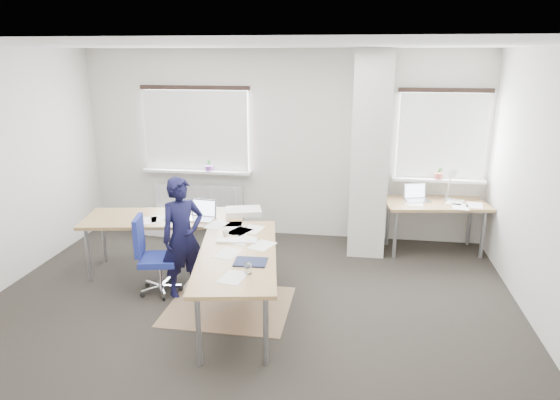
% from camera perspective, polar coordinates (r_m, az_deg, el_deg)
% --- Properties ---
extents(ground, '(6.00, 6.00, 0.00)m').
position_cam_1_polar(ground, '(5.65, -3.78, -12.44)').
color(ground, black).
rests_on(ground, ground).
extents(room_shell, '(6.04, 5.04, 2.82)m').
position_cam_1_polar(room_shell, '(5.45, -1.21, 6.08)').
color(room_shell, beige).
rests_on(room_shell, ground).
extents(floor_mat, '(1.36, 1.15, 0.01)m').
position_cam_1_polar(floor_mat, '(5.74, -5.84, -11.96)').
color(floor_mat, '#8D6D4D').
rests_on(floor_mat, ground).
extents(white_crate, '(0.60, 0.46, 0.33)m').
position_cam_1_polar(white_crate, '(8.10, -13.51, -2.47)').
color(white_crate, white).
rests_on(white_crate, ground).
extents(desk_main, '(2.82, 2.63, 0.96)m').
position_cam_1_polar(desk_main, '(5.88, -8.89, -4.00)').
color(desk_main, olive).
rests_on(desk_main, ground).
extents(desk_side, '(1.49, 0.90, 1.22)m').
position_cam_1_polar(desk_side, '(7.30, 17.35, -0.57)').
color(desk_side, olive).
rests_on(desk_side, ground).
extents(task_chair, '(0.52, 0.51, 0.94)m').
position_cam_1_polar(task_chair, '(6.09, -13.94, -7.94)').
color(task_chair, navy).
rests_on(task_chair, ground).
extents(person, '(0.61, 0.59, 1.41)m').
position_cam_1_polar(person, '(5.84, -11.06, -4.16)').
color(person, black).
rests_on(person, ground).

